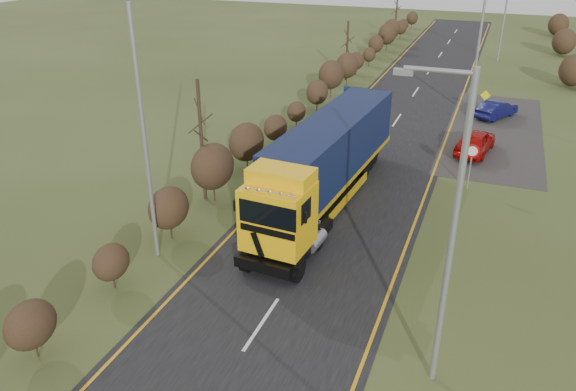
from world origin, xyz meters
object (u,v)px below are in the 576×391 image
(lorry, at_px, (325,160))
(car_red_hatchback, at_px, (475,142))
(streetlight_near, at_px, (449,226))
(car_blue_sedan, at_px, (496,109))
(speed_sign, at_px, (471,158))

(lorry, bearing_deg, car_red_hatchback, 61.25)
(lorry, distance_m, streetlight_near, 12.30)
(lorry, distance_m, car_blue_sedan, 19.06)
(car_blue_sedan, relative_size, streetlight_near, 0.40)
(streetlight_near, bearing_deg, speed_sign, 90.31)
(car_blue_sedan, xyz_separation_m, streetlight_near, (-0.75, -27.61, 4.55))
(car_blue_sedan, relative_size, speed_sign, 1.53)
(lorry, xyz_separation_m, speed_sign, (6.40, 4.31, -0.61))
(lorry, relative_size, streetlight_near, 1.59)
(lorry, bearing_deg, streetlight_near, -53.08)
(car_blue_sedan, xyz_separation_m, speed_sign, (-0.83, -13.24, 1.10))
(speed_sign, bearing_deg, car_blue_sedan, 86.41)
(lorry, height_order, car_blue_sedan, lorry)
(lorry, xyz_separation_m, car_blue_sedan, (7.23, 17.55, -1.72))
(car_red_hatchback, bearing_deg, car_blue_sedan, -87.01)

